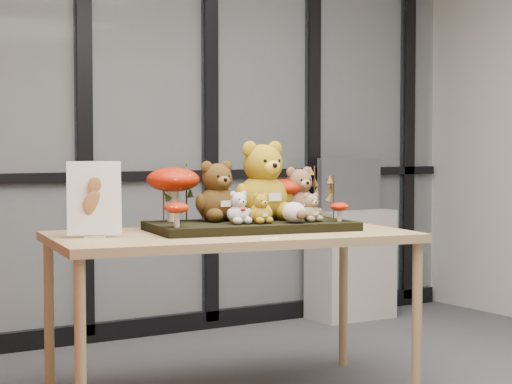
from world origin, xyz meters
TOP-DOWN VIEW (x-y plane):
  - room_shell at (0.00, 0.00)m, footprint 5.00×5.00m
  - glass_partition at (-0.00, 2.47)m, footprint 4.90×0.06m
  - display_table at (-0.30, 0.91)m, footprint 1.88×1.16m
  - diorama_tray at (-0.16, 0.95)m, footprint 1.08×0.67m
  - bear_pooh_yellow at (-0.04, 1.02)m, footprint 0.39×0.36m
  - bear_brown_medium at (-0.28, 1.08)m, footprint 0.29×0.27m
  - bear_tan_back at (0.18, 1.01)m, footprint 0.26×0.24m
  - bear_small_yellow at (-0.17, 0.84)m, footprint 0.14×0.13m
  - bear_white_bow at (-0.28, 0.87)m, footprint 0.15×0.14m
  - bear_beige_small at (0.09, 0.79)m, footprint 0.14×0.13m
  - plush_cream_hedgehog at (-0.02, 0.78)m, footprint 0.10×0.09m
  - mushroom_back_left at (-0.48, 1.18)m, footprint 0.27×0.27m
  - mushroom_back_right at (0.09, 1.05)m, footprint 0.21×0.21m
  - mushroom_front_left at (-0.62, 0.87)m, footprint 0.12×0.12m
  - mushroom_front_right at (0.23, 0.73)m, footprint 0.10×0.10m
  - sprig_green_far_left at (-0.55, 1.15)m, footprint 0.05×0.05m
  - sprig_green_mid_left at (-0.40, 1.18)m, footprint 0.05×0.05m
  - sprig_dry_far_right at (0.26, 0.99)m, footprint 0.05×0.05m
  - sprig_dry_mid_right at (0.28, 0.85)m, footprint 0.05×0.05m
  - sprig_green_centre at (-0.19, 1.16)m, footprint 0.05×0.05m
  - sign_holder at (-0.96, 1.04)m, footprint 0.26×0.15m
  - label_card at (-0.31, 0.55)m, footprint 0.10×0.03m
  - cabinet at (1.49, 2.26)m, footprint 0.58×0.34m
  - monitor at (1.49, 2.28)m, footprint 0.53×0.06m

SIDE VIEW (x-z plane):
  - cabinet at x=1.49m, z-range 0.00..0.78m
  - display_table at x=-0.30m, z-range 0.35..1.17m
  - label_card at x=-0.31m, z-range 0.82..0.82m
  - diorama_tray at x=-0.16m, z-range 0.82..0.86m
  - mushroom_front_right at x=0.23m, z-range 0.86..0.97m
  - plush_cream_hedgehog at x=-0.02m, z-range 0.86..0.98m
  - mushroom_front_left at x=-0.62m, z-range 0.86..1.00m
  - bear_beige_small at x=0.09m, z-range 0.86..1.03m
  - bear_small_yellow at x=-0.17m, z-range 0.86..1.03m
  - bear_white_bow at x=-0.28m, z-range 0.86..1.04m
  - monitor at x=1.49m, z-range 0.78..1.16m
  - mushroom_back_right at x=0.09m, z-range 0.86..1.09m
  - sprig_dry_mid_right at x=0.28m, z-range 0.86..1.10m
  - sprig_green_centre at x=-0.19m, z-range 0.86..1.10m
  - sign_holder at x=-0.96m, z-range 0.81..1.17m
  - sprig_green_far_left at x=-0.55m, z-range 0.86..1.13m
  - sprig_dry_far_right at x=0.26m, z-range 0.86..1.14m
  - sprig_green_mid_left at x=-0.40m, z-range 0.86..1.15m
  - bear_tan_back at x=0.18m, z-range 0.86..1.16m
  - mushroom_back_left at x=-0.48m, z-range 0.86..1.17m
  - bear_brown_medium at x=-0.28m, z-range 0.86..1.20m
  - bear_pooh_yellow at x=-0.04m, z-range 0.86..1.31m
  - glass_partition at x=0.00m, z-range 0.03..2.81m
  - room_shell at x=0.00m, z-range -0.82..4.18m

